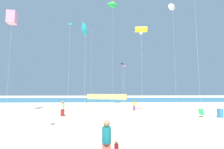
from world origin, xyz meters
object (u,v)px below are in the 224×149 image
beachgoer_white_shirt (49,115)px  kite_magenta_diamond (124,67)px  mother_figure (107,139)px  kite_cyan_diamond (70,26)px  kite_yellow_tube (141,30)px  volleyball_net (106,97)px  kite_pink_box (12,18)px  kite_violet_diamond (92,30)px  folding_beach_chair (202,113)px  beachgoer_mustard_shirt (134,105)px  kite_black_diamond (122,64)px  beachgoer_sage_shirt (63,108)px  kite_green_inflatable (113,5)px  trash_barrel (220,113)px  kite_cyan_delta (86,29)px  beach_handbag (196,117)px  kite_white_delta (172,7)px

beachgoer_white_shirt → kite_magenta_diamond: bearing=-168.1°
mother_figure → kite_cyan_diamond: size_ratio=0.13×
kite_yellow_tube → volleyball_net: bearing=115.2°
kite_pink_box → kite_violet_diamond: (8.61, 14.06, 4.16)m
kite_cyan_diamond → volleyball_net: bearing=38.2°
beachgoer_white_shirt → kite_cyan_diamond: 15.52m
folding_beach_chair → beachgoer_mustard_shirt: bearing=109.8°
beachgoer_mustard_shirt → kite_black_diamond: bearing=73.7°
beachgoer_sage_shirt → kite_green_inflatable: (6.01, 7.57, 16.81)m
kite_pink_box → kite_black_diamond: size_ratio=1.59×
kite_violet_diamond → volleyball_net: bearing=-58.4°
volleyball_net → folding_beach_chair: bearing=-45.5°
kite_magenta_diamond → mother_figure: bearing=-99.2°
trash_barrel → kite_magenta_diamond: 12.82m
beachgoer_sage_shirt → kite_cyan_delta: size_ratio=0.16×
kite_cyan_diamond → kite_pink_box: bearing=-146.2°
trash_barrel → kite_green_inflatable: (-11.28, 8.99, 17.26)m
beachgoer_mustard_shirt → beachgoer_sage_shirt: 9.88m
beach_handbag → kite_green_inflatable: bearing=133.0°
beachgoer_white_shirt → volleyball_net: bearing=-147.1°
beachgoer_mustard_shirt → volleyball_net: bearing=101.1°
volleyball_net → mother_figure: bearing=-89.7°
beachgoer_mustard_shirt → beachgoer_white_shirt: 12.37m
kite_green_inflatable → kite_violet_diamond: bearing=120.3°
kite_cyan_diamond → beachgoer_white_shirt: bearing=-84.4°
kite_white_delta → kite_yellow_tube: bearing=-150.7°
beach_handbag → kite_black_diamond: bearing=118.3°
folding_beach_chair → kite_white_delta: kite_white_delta is taller
beachgoer_mustard_shirt → beach_handbag: 8.10m
mother_figure → folding_beach_chair: mother_figure is taller
beachgoer_mustard_shirt → kite_magenta_diamond: bearing=142.6°
folding_beach_chair → kite_black_diamond: size_ratio=0.11×
kite_white_delta → kite_yellow_tube: kite_white_delta is taller
kite_cyan_diamond → kite_violet_diamond: (2.36, 9.87, 3.41)m
mother_figure → beachgoer_sage_shirt: (-5.04, 11.15, 0.00)m
kite_cyan_diamond → kite_cyan_delta: size_ratio=1.22×
beachgoer_sage_shirt → kite_white_delta: (14.78, 3.57, 14.44)m
kite_black_diamond → kite_green_inflatable: size_ratio=0.44×
kite_green_inflatable → beachgoer_white_shirt: bearing=-115.7°
volleyball_net → kite_violet_diamond: kite_violet_diamond is taller
beachgoer_mustard_shirt → kite_yellow_tube: 10.33m
beachgoer_white_shirt → kite_yellow_tube: size_ratio=0.15×
beachgoer_sage_shirt → folding_beach_chair: 15.55m
kite_cyan_diamond → kite_white_delta: (15.56, -1.71, 2.52)m
mother_figure → beachgoer_sage_shirt: size_ratio=1.00×
folding_beach_chair → kite_cyan_diamond: bearing=127.3°
beach_handbag → kite_magenta_diamond: 11.18m
trash_barrel → kite_black_diamond: kite_black_diamond is taller
trash_barrel → kite_pink_box: kite_pink_box is taller
folding_beach_chair → kite_yellow_tube: kite_yellow_tube is taller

